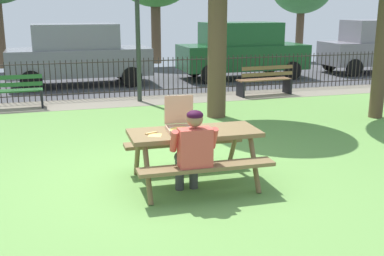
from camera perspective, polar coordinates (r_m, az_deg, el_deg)
ground at (r=8.29m, az=-6.50°, el=-2.92°), size 28.00×10.55×0.02m
cobblestone_walkway at (r=12.69m, az=-10.10°, el=2.98°), size 28.00×1.40×0.01m
street_asphalt at (r=16.58m, az=-11.67°, el=5.51°), size 28.00×6.52×0.01m
picnic_table_foreground at (r=6.61m, az=0.27°, el=-1.78°), size 1.82×1.50×0.79m
pizza_box_open at (r=6.59m, az=-1.33°, el=0.51°), size 0.44×0.47×0.46m
pizza_slice_on_table at (r=6.38m, az=-4.57°, el=-0.75°), size 0.24×0.25×0.02m
adult_at_table at (r=6.09m, az=0.12°, el=-2.60°), size 0.61×0.59×1.19m
iron_fence_streetside at (r=13.29m, az=-10.55°, el=5.88°), size 22.01×0.03×1.08m
park_bench_center at (r=12.46m, az=-21.13°, el=4.01°), size 1.61×0.52×0.85m
park_bench_right at (r=13.68m, az=8.74°, el=5.63°), size 1.63×0.60×0.85m
lamp_post_walkway at (r=12.55m, az=-6.61°, el=14.47°), size 0.28×0.28×4.09m
parked_car_center at (r=15.66m, az=-13.47°, el=8.65°), size 4.44×1.99×1.94m
parked_car_right at (r=16.89m, az=6.01°, el=9.34°), size 4.42×1.95×1.94m
parked_car_far_right at (r=19.59m, az=21.03°, el=9.16°), size 3.97×1.96×1.98m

